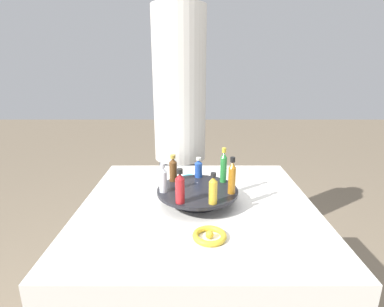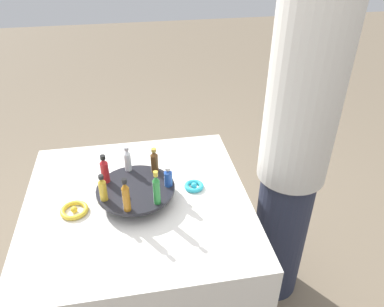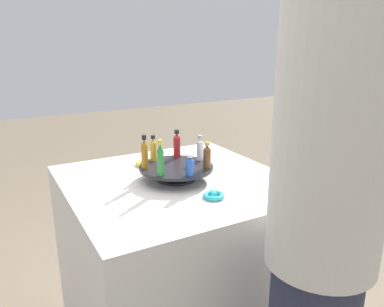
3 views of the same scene
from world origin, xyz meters
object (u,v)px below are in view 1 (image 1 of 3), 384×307
bottle_gold (213,190)px  bottle_green (224,166)px  ribbon_bow_teal (189,178)px  bottle_blue (199,168)px  person_figure (180,133)px  bottle_amber (232,177)px  display_stand (198,193)px  bottle_brown (173,169)px  ribbon_bow_gold (210,236)px  bottle_clear (163,179)px  bottle_red (180,187)px

bottle_gold → bottle_green: (0.05, 0.19, 0.01)m
ribbon_bow_teal → bottle_blue: bearing=-70.2°
person_figure → bottle_amber: bearing=9.0°
display_stand → person_figure: size_ratio=0.17×
bottle_brown → bottle_amber: (0.22, -0.12, 0.01)m
ribbon_bow_teal → person_figure: 0.47m
bottle_green → person_figure: bearing=107.7°
bottle_gold → bottle_blue: 0.25m
bottle_amber → bottle_blue: size_ratio=1.63×
bottle_brown → person_figure: 0.60m
display_stand → bottle_amber: (0.12, -0.03, 0.08)m
ribbon_bow_gold → person_figure: person_figure is taller
bottle_gold → bottle_amber: 0.11m
bottle_clear → bottle_amber: (0.25, -0.01, 0.01)m
bottle_blue → ribbon_bow_teal: 0.15m
bottle_gold → bottle_clear: bearing=151.4°
bottle_amber → person_figure: person_figure is taller
display_stand → bottle_red: bearing=-118.6°
bottle_clear → bottle_blue: (0.13, 0.15, -0.01)m
bottle_gold → bottle_amber: bottle_amber is taller
bottle_blue → bottle_green: bearing=-28.6°
bottle_red → person_figure: (-0.03, 0.80, 0.00)m
ribbon_bow_gold → ribbon_bow_teal: bearing=97.9°
display_stand → bottle_gold: (0.05, -0.12, 0.07)m
bottle_clear → bottle_red: bottle_red is taller
bottle_clear → person_figure: (0.03, 0.71, 0.01)m
display_stand → bottle_green: 0.15m
bottle_amber → bottle_red: bearing=-157.1°
bottle_brown → bottle_clear: 0.11m
bottle_green → bottle_blue: (-0.10, 0.05, -0.03)m
display_stand → bottle_clear: bottle_clear is taller
bottle_red → bottle_gold: (0.11, -0.01, -0.01)m
bottle_green → bottle_gold: bearing=-105.7°
bottle_amber → bottle_blue: bottle_amber is taller
display_stand → bottle_brown: size_ratio=2.79×
bottle_clear → bottle_red: bearing=-54.3°
bottle_brown → bottle_amber: bottle_amber is taller
bottle_brown → bottle_clear: same height
ribbon_bow_teal → bottle_green: bearing=-49.8°
bottle_green → person_figure: 0.65m
bottle_clear → bottle_gold: (0.18, -0.10, 0.00)m
bottle_brown → person_figure: (0.00, 0.60, 0.01)m
display_stand → bottle_brown: bearing=138.6°
bottle_brown → bottle_green: bearing=-2.8°
bottle_brown → bottle_gold: bearing=-54.3°
display_stand → bottle_clear: bearing=-170.0°
bottle_clear → bottle_red: (0.07, -0.09, 0.01)m
bottle_amber → ribbon_bow_gold: bearing=-114.0°
display_stand → bottle_amber: 0.15m
bottle_gold → person_figure: size_ratio=0.06×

